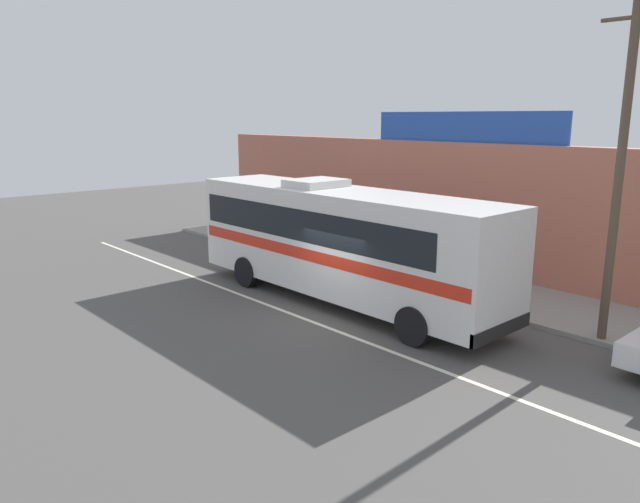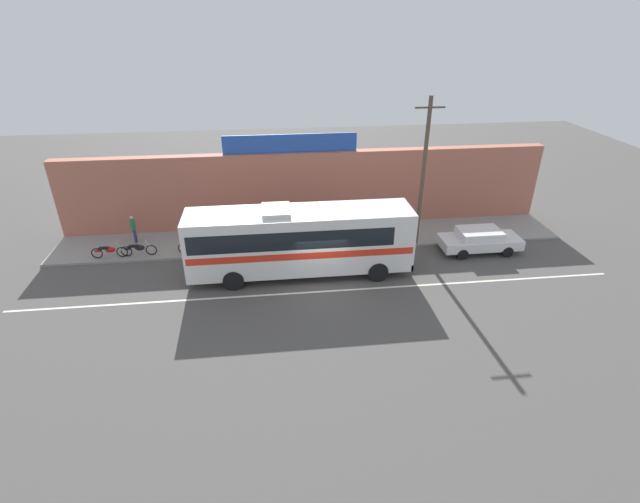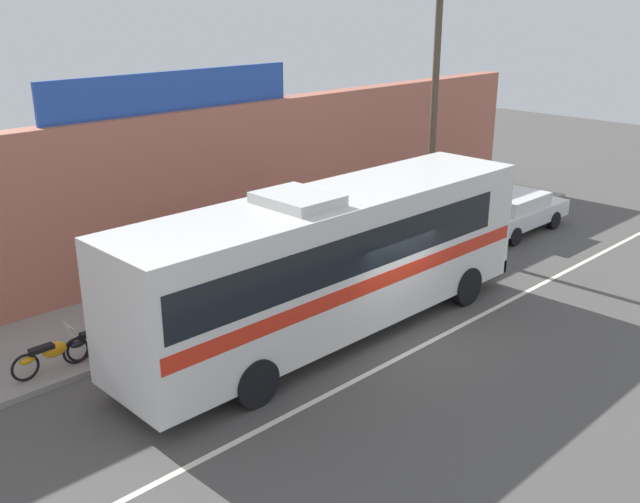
% 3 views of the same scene
% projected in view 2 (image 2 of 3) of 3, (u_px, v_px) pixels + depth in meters
% --- Properties ---
extents(ground_plane, '(70.00, 70.00, 0.00)m').
position_uv_depth(ground_plane, '(322.00, 283.00, 23.79)').
color(ground_plane, '#4F4C49').
extents(sidewalk_slab, '(30.00, 3.60, 0.14)m').
position_uv_depth(sidewalk_slab, '(311.00, 238.00, 28.33)').
color(sidewalk_slab, gray).
rests_on(sidewalk_slab, ground_plane).
extents(storefront_facade, '(30.00, 0.70, 4.80)m').
position_uv_depth(storefront_facade, '(308.00, 190.00, 29.15)').
color(storefront_facade, '#B26651').
rests_on(storefront_facade, ground_plane).
extents(storefront_billboard, '(8.02, 0.12, 1.10)m').
position_uv_depth(storefront_billboard, '(290.00, 143.00, 27.67)').
color(storefront_billboard, '#234CAD').
rests_on(storefront_billboard, storefront_facade).
extents(road_center_stripe, '(30.00, 0.14, 0.01)m').
position_uv_depth(road_center_stripe, '(324.00, 291.00, 23.09)').
color(road_center_stripe, silver).
rests_on(road_center_stripe, ground_plane).
extents(intercity_bus, '(11.45, 2.65, 3.78)m').
position_uv_depth(intercity_bus, '(298.00, 238.00, 23.71)').
color(intercity_bus, silver).
rests_on(intercity_bus, ground_plane).
extents(parked_car, '(4.55, 1.89, 1.37)m').
position_uv_depth(parked_car, '(480.00, 240.00, 26.59)').
color(parked_car, silver).
rests_on(parked_car, ground_plane).
extents(utility_pole, '(1.60, 0.22, 8.42)m').
position_uv_depth(utility_pole, '(423.00, 172.00, 25.56)').
color(utility_pole, brown).
rests_on(utility_pole, sidewalk_slab).
extents(motorcycle_black, '(1.96, 0.56, 0.94)m').
position_uv_depth(motorcycle_black, '(138.00, 249.00, 25.96)').
color(motorcycle_black, black).
rests_on(motorcycle_black, sidewalk_slab).
extents(motorcycle_orange, '(1.90, 0.56, 0.94)m').
position_uv_depth(motorcycle_orange, '(214.00, 245.00, 26.37)').
color(motorcycle_orange, black).
rests_on(motorcycle_orange, sidewalk_slab).
extents(motorcycle_red, '(1.85, 0.56, 0.94)m').
position_uv_depth(motorcycle_red, '(194.00, 246.00, 26.27)').
color(motorcycle_red, black).
rests_on(motorcycle_red, sidewalk_slab).
extents(motorcycle_purple, '(1.96, 0.56, 0.94)m').
position_uv_depth(motorcycle_purple, '(109.00, 251.00, 25.75)').
color(motorcycle_purple, black).
rests_on(motorcycle_purple, sidewalk_slab).
extents(pedestrian_near_shop, '(0.30, 0.48, 1.70)m').
position_uv_depth(pedestrian_near_shop, '(133.00, 227.00, 27.20)').
color(pedestrian_near_shop, navy).
rests_on(pedestrian_near_shop, sidewalk_slab).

